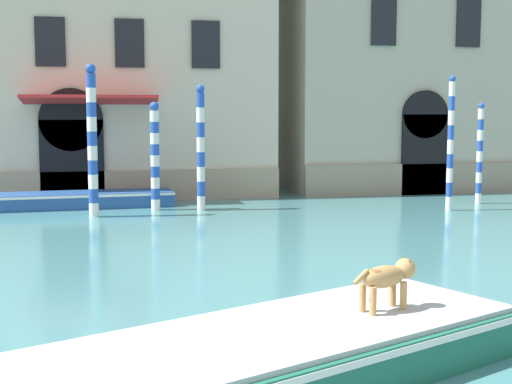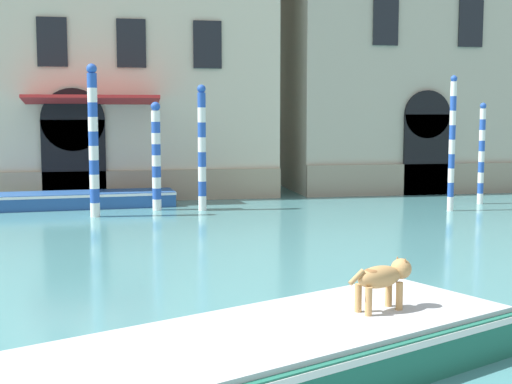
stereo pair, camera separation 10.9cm
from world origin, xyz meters
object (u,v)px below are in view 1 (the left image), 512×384
(boat_foreground, at_px, (245,361))
(mooring_pole_3, at_px, (450,143))
(dog_on_deck, at_px, (388,277))
(mooring_pole_0, at_px, (92,140))
(mooring_pole_5, at_px, (201,147))
(boat_moored_near_palazzo, at_px, (72,200))
(mooring_pole_1, at_px, (480,153))
(mooring_pole_4, at_px, (155,156))

(boat_foreground, relative_size, mooring_pole_3, 1.79)
(dog_on_deck, distance_m, mooring_pole_0, 13.63)
(boat_foreground, relative_size, mooring_pole_5, 1.92)
(boat_moored_near_palazzo, distance_m, mooring_pole_0, 3.07)
(boat_foreground, distance_m, mooring_pole_5, 14.61)
(mooring_pole_1, relative_size, mooring_pole_3, 0.81)
(boat_moored_near_palazzo, xyz_separation_m, mooring_pole_4, (2.60, -1.09, 1.44))
(boat_foreground, xyz_separation_m, mooring_pole_0, (-2.00, 13.69, 1.92))
(boat_foreground, xyz_separation_m, mooring_pole_1, (10.53, 14.34, 1.38))
(dog_on_deck, height_order, mooring_pole_1, mooring_pole_1)
(boat_moored_near_palazzo, bearing_deg, mooring_pole_0, -75.69)
(mooring_pole_0, bearing_deg, boat_foreground, -81.68)
(boat_moored_near_palazzo, distance_m, mooring_pole_3, 12.05)
(mooring_pole_0, bearing_deg, mooring_pole_4, 31.65)
(mooring_pole_0, height_order, mooring_pole_5, mooring_pole_0)
(mooring_pole_3, bearing_deg, dog_on_deck, -119.28)
(mooring_pole_3, relative_size, mooring_pole_4, 1.24)
(mooring_pole_1, relative_size, mooring_pole_4, 1.00)
(boat_moored_near_palazzo, distance_m, mooring_pole_5, 4.57)
(dog_on_deck, height_order, boat_moored_near_palazzo, dog_on_deck)
(boat_foreground, xyz_separation_m, mooring_pole_3, (8.77, 12.93, 1.78))
(mooring_pole_1, xyz_separation_m, mooring_pole_3, (-1.75, -1.41, 0.40))
(mooring_pole_0, distance_m, mooring_pole_1, 12.55)
(boat_moored_near_palazzo, height_order, mooring_pole_1, mooring_pole_1)
(boat_foreground, height_order, mooring_pole_0, mooring_pole_0)
(boat_foreground, distance_m, mooring_pole_4, 14.89)
(mooring_pole_4, distance_m, mooring_pole_5, 1.45)
(dog_on_deck, relative_size, mooring_pole_4, 0.27)
(dog_on_deck, height_order, mooring_pole_0, mooring_pole_0)
(mooring_pole_1, bearing_deg, boat_foreground, -126.28)
(boat_moored_near_palazzo, relative_size, mooring_pole_4, 1.94)
(boat_foreground, bearing_deg, mooring_pole_4, 65.91)
(mooring_pole_0, relative_size, mooring_pole_5, 1.14)
(mooring_pole_1, distance_m, mooring_pole_5, 9.30)
(mooring_pole_0, height_order, mooring_pole_1, mooring_pole_0)
(dog_on_deck, relative_size, mooring_pole_3, 0.22)
(boat_moored_near_palazzo, relative_size, mooring_pole_3, 1.57)
(mooring_pole_3, bearing_deg, mooring_pole_4, 168.01)
(mooring_pole_4, bearing_deg, dog_on_deck, -81.71)
(dog_on_deck, distance_m, mooring_pole_4, 14.30)
(dog_on_deck, distance_m, mooring_pole_3, 14.08)
(boat_foreground, height_order, mooring_pole_3, mooring_pole_3)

